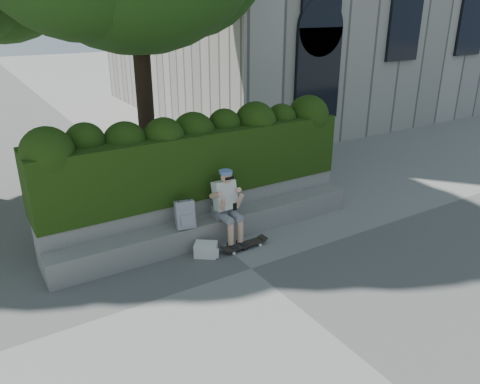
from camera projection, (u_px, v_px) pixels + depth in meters
ground at (251, 269)px, 7.78m from camera, size 80.00×80.00×0.00m
bench_ledge at (215, 228)px, 8.68m from camera, size 6.00×0.45×0.45m
planter_wall at (203, 212)px, 9.00m from camera, size 6.00×0.50×0.75m
hedge at (195, 161)px, 8.82m from camera, size 6.00×1.00×1.20m
person at (227, 204)px, 8.42m from camera, size 0.40×0.76×1.38m
skateboard at (244, 245)px, 8.40m from camera, size 0.82×0.22×0.09m
backpack_plaid at (185, 215)px, 8.12m from camera, size 0.36×0.24×0.49m
backpack_ground at (206, 250)px, 8.13m from camera, size 0.46×0.44×0.25m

